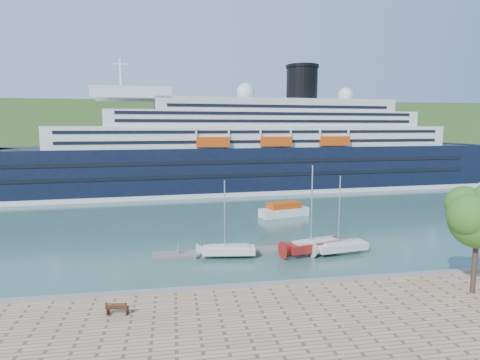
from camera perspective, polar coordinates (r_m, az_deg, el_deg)
ground at (r=35.21m, az=3.94°, el=-16.14°), size 400.00×400.00×0.00m
far_hillside at (r=176.51m, az=-7.09°, el=6.81°), size 400.00×50.00×24.00m
quay_coping at (r=34.58m, az=4.03°, el=-14.53°), size 220.00×0.50×0.30m
cruise_ship at (r=89.84m, az=0.81°, el=7.49°), size 125.88×26.47×28.06m
park_bench at (r=30.85m, az=-17.04°, el=-16.93°), size 1.72×0.95×1.04m
promenade_tree at (r=36.72m, az=30.63°, el=-6.64°), size 5.80×5.80×9.61m
floating_pontoon at (r=45.72m, az=-1.48°, el=-10.21°), size 17.03×2.35×0.38m
sailboat_white_near at (r=43.36m, az=-1.61°, el=-5.89°), size 6.47×2.62×8.12m
sailboat_red at (r=45.21m, az=10.68°, el=-4.52°), size 7.68×3.87×9.56m
sailboat_white_far at (r=45.95m, az=14.39°, el=-5.14°), size 6.75×2.82×8.46m
tender_launch at (r=64.51m, az=6.26°, el=-4.14°), size 8.43×4.73×2.21m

